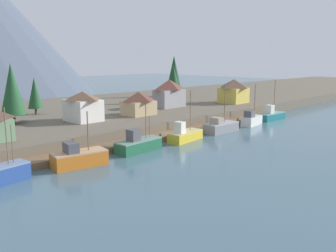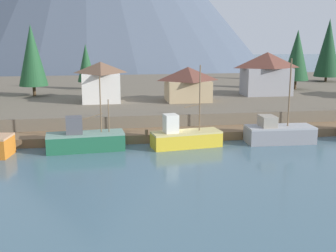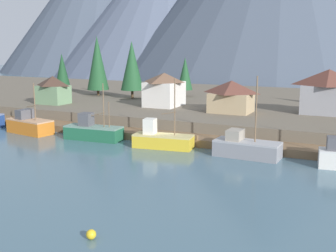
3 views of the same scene
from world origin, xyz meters
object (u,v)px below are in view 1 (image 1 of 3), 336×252
fishing_boat_teal (272,115)px  house_tan (138,103)px  fishing_boat_green (138,144)px  conifer_mid_right (12,89)px  fishing_boat_grey (221,127)px  conifer_near_left (35,93)px  fishing_boat_yellow (185,135)px  house_grey (169,93)px  fishing_boat_white (251,120)px  house_yellow (234,91)px  fishing_boat_orange (79,158)px  house_white (83,106)px  conifer_back_left (173,80)px  conifer_near_right (174,74)px

fishing_boat_teal → house_tan: fishing_boat_teal is taller
fishing_boat_green → conifer_mid_right: 28.45m
fishing_boat_grey → conifer_near_left: 41.03m
fishing_boat_yellow → house_grey: house_grey is taller
conifer_near_left → fishing_boat_white: bearing=-44.9°
fishing_boat_green → house_yellow: size_ratio=1.21×
fishing_boat_white → house_yellow: 21.57m
fishing_boat_white → fishing_boat_teal: bearing=-7.3°
fishing_boat_orange → fishing_boat_green: size_ratio=0.93×
house_grey → house_white: house_grey is taller
fishing_boat_teal → fishing_boat_white: bearing=-176.0°
fishing_boat_grey → conifer_near_left: bearing=125.7°
conifer_back_left → fishing_boat_yellow: bearing=-133.0°
fishing_boat_white → house_white: fishing_boat_white is taller
fishing_boat_orange → fishing_boat_grey: fishing_boat_grey is taller
house_yellow → house_tan: bearing=177.0°
fishing_boat_yellow → fishing_boat_teal: fishing_boat_teal is taller
fishing_boat_orange → house_yellow: (59.11, 15.56, 4.59)m
house_white → fishing_boat_yellow: bearing=-64.7°
house_yellow → conifer_near_right: bearing=86.7°
fishing_boat_green → fishing_boat_yellow: size_ratio=0.93×
fishing_boat_orange → conifer_near_left: (10.60, 34.19, 5.98)m
fishing_boat_orange → conifer_back_left: size_ratio=0.74×
conifer_near_right → fishing_boat_teal: bearing=-99.7°
fishing_boat_yellow → house_tan: fishing_boat_yellow is taller
fishing_boat_grey → conifer_mid_right: (-30.71, 25.88, 7.88)m
house_white → house_tan: bearing=-8.4°
house_tan → conifer_near_left: conifer_near_left is taller
fishing_boat_orange → house_tan: (25.93, 17.32, 3.85)m
fishing_boat_orange → conifer_back_left: 56.18m
house_grey → conifer_near_right: size_ratio=0.62×
fishing_boat_yellow → conifer_near_left: size_ratio=1.11×
house_yellow → conifer_near_right: conifer_near_right is taller
house_tan → house_yellow: bearing=-3.0°
fishing_boat_orange → fishing_boat_yellow: 22.10m
conifer_mid_right → fishing_boat_teal: bearing=-26.5°
house_grey → conifer_back_left: size_ratio=0.76×
fishing_boat_orange → house_tan: 31.42m
house_white → conifer_mid_right: bearing=146.2°
fishing_boat_green → conifer_back_left: conifer_back_left is taller
conifer_back_left → house_grey: bearing=-141.7°
fishing_boat_teal → house_yellow: (5.28, 14.85, 4.71)m
fishing_boat_white → house_grey: house_grey is taller
fishing_boat_orange → fishing_boat_white: (44.43, 0.43, 0.03)m
fishing_boat_yellow → fishing_boat_grey: fishing_boat_grey is taller
fishing_boat_teal → house_white: fishing_boat_teal is taller
fishing_boat_yellow → house_grey: size_ratio=1.12×
fishing_boat_orange → fishing_boat_teal: 53.83m
fishing_boat_white → house_yellow: fishing_boat_white is taller
house_tan → house_grey: house_grey is taller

